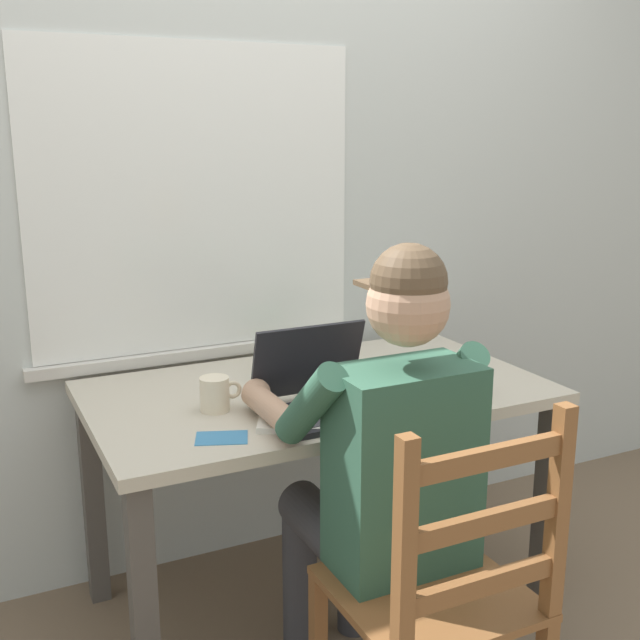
# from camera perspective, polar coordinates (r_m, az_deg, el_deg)

# --- Properties ---
(ground_plane) EXTENTS (8.00, 8.00, 0.00)m
(ground_plane) POSITION_cam_1_polar(r_m,az_deg,el_deg) (2.68, -0.21, -19.91)
(ground_plane) COLOR brown
(back_wall) EXTENTS (6.00, 0.08, 2.60)m
(back_wall) POSITION_cam_1_polar(r_m,az_deg,el_deg) (2.66, -4.73, 9.63)
(back_wall) COLOR beige
(back_wall) RESTS_ON ground
(desk) EXTENTS (1.35, 0.77, 0.73)m
(desk) POSITION_cam_1_polar(r_m,az_deg,el_deg) (2.39, -0.23, -7.10)
(desk) COLOR #BCB29E
(desk) RESTS_ON ground
(seated_person) EXTENTS (0.50, 0.60, 1.25)m
(seated_person) POSITION_cam_1_polar(r_m,az_deg,el_deg) (1.97, 4.45, -10.25)
(seated_person) COLOR #2D5642
(seated_person) RESTS_ON ground
(wooden_chair) EXTENTS (0.42, 0.42, 0.94)m
(wooden_chair) POSITION_cam_1_polar(r_m,az_deg,el_deg) (1.87, 8.91, -19.62)
(wooden_chair) COLOR brown
(wooden_chair) RESTS_ON ground
(laptop) EXTENTS (0.33, 0.30, 0.23)m
(laptop) POSITION_cam_1_polar(r_m,az_deg,el_deg) (2.15, 0.10, -5.28)
(laptop) COLOR #232328
(laptop) RESTS_ON desk
(computer_mouse) EXTENTS (0.06, 0.10, 0.03)m
(computer_mouse) POSITION_cam_1_polar(r_m,az_deg,el_deg) (2.26, 6.04, -5.36)
(computer_mouse) COLOR #232328
(computer_mouse) RESTS_ON desk
(coffee_mug_white) EXTENTS (0.12, 0.08, 0.10)m
(coffee_mug_white) POSITION_cam_1_polar(r_m,az_deg,el_deg) (2.17, -7.63, -5.36)
(coffee_mug_white) COLOR beige
(coffee_mug_white) RESTS_ON desk
(coffee_mug_dark) EXTENTS (0.12, 0.08, 0.09)m
(coffee_mug_dark) POSITION_cam_1_polar(r_m,az_deg,el_deg) (2.33, 10.46, -4.13)
(coffee_mug_dark) COLOR #38281E
(coffee_mug_dark) RESTS_ON desk
(book_stack_main) EXTENTS (0.21, 0.17, 0.09)m
(book_stack_main) POSITION_cam_1_polar(r_m,az_deg,el_deg) (2.54, -0.70, -2.46)
(book_stack_main) COLOR gray
(book_stack_main) RESTS_ON desk
(paper_pile_near_laptop) EXTENTS (0.24, 0.22, 0.02)m
(paper_pile_near_laptop) POSITION_cam_1_polar(r_m,az_deg,el_deg) (2.07, -1.70, -7.39)
(paper_pile_near_laptop) COLOR silver
(paper_pile_near_laptop) RESTS_ON desk
(landscape_photo_print) EXTENTS (0.15, 0.13, 0.00)m
(landscape_photo_print) POSITION_cam_1_polar(r_m,az_deg,el_deg) (2.00, -7.19, -8.53)
(landscape_photo_print) COLOR teal
(landscape_photo_print) RESTS_ON desk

